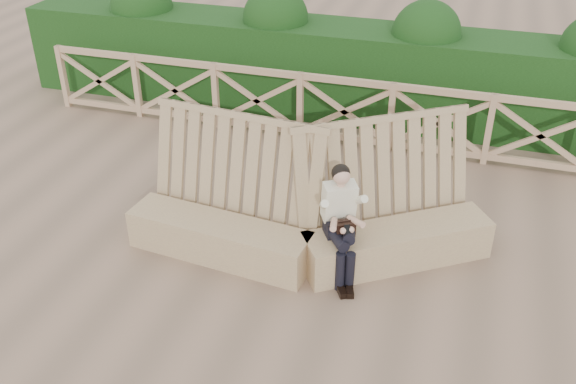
% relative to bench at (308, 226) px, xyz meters
% --- Properties ---
extents(ground, '(60.00, 60.00, 0.00)m').
position_rel_bench_xyz_m(ground, '(-0.26, -0.53, -0.40)').
color(ground, brown).
rests_on(ground, ground).
extents(bench, '(4.16, 1.90, 1.60)m').
position_rel_bench_xyz_m(bench, '(0.00, 0.00, 0.00)').
color(bench, '#8F7051').
rests_on(bench, ground).
extents(woman, '(0.57, 0.80, 1.33)m').
position_rel_bench_xyz_m(woman, '(0.43, -0.21, 0.33)').
color(woman, black).
rests_on(woman, ground).
extents(guardrail, '(10.10, 0.09, 1.10)m').
position_rel_bench_xyz_m(guardrail, '(-0.26, 2.97, 0.15)').
color(guardrail, '#9C7A5A').
rests_on(guardrail, ground).
extents(hedge, '(12.00, 1.20, 1.50)m').
position_rel_bench_xyz_m(hedge, '(-0.26, 4.17, 0.35)').
color(hedge, black).
rests_on(hedge, ground).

